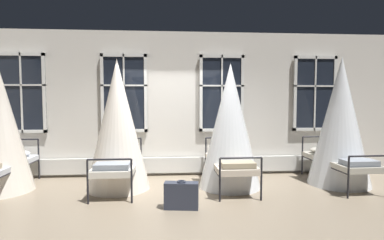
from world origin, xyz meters
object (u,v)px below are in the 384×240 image
cot_third (230,127)px  cot_second (118,126)px  cot_fourth (340,123)px  suitcase_dark (181,195)px

cot_third → cot_second: bearing=88.3°
cot_fourth → suitcase_dark: bearing=108.8°
cot_second → cot_fourth: size_ratio=0.97×
suitcase_dark → cot_third: bearing=57.1°
cot_third → cot_fourth: (2.35, -0.00, 0.08)m
cot_fourth → suitcase_dark: cot_fourth is taller
cot_second → cot_fourth: (4.62, -0.04, 0.04)m
suitcase_dark → cot_second: bearing=141.3°
cot_third → suitcase_dark: cot_third is taller
cot_fourth → suitcase_dark: 3.77m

